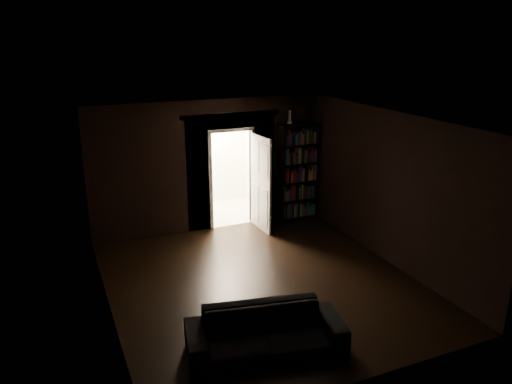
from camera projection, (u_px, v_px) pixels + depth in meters
ground at (263, 284)px, 8.51m from camera, size 5.50×5.50×0.00m
room_walls at (238, 173)px, 8.93m from camera, size 5.02×5.61×2.84m
kitchen_alcove at (215, 161)px, 11.71m from camera, size 2.20×1.80×2.60m
sofa at (265, 326)px, 6.57m from camera, size 2.23×1.30×0.80m
bookshelf at (298, 172)px, 11.16m from camera, size 0.95×0.63×2.20m
refrigerator at (189, 177)px, 11.76m from camera, size 0.86×0.82×1.65m
door at (261, 184)px, 10.59m from camera, size 0.10×0.85×2.05m
figurine at (290, 117)px, 10.75m from camera, size 0.12×0.12×0.29m
bottles at (183, 137)px, 11.44m from camera, size 0.69×0.25×0.28m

